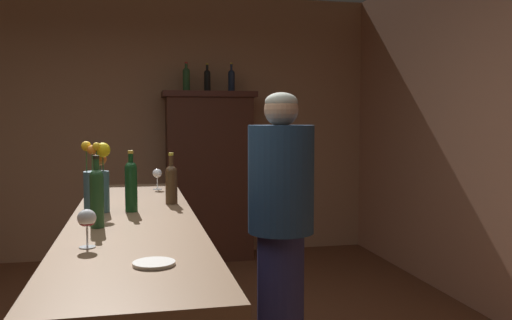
% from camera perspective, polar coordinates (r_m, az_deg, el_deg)
% --- Properties ---
extents(wall_back, '(5.70, 0.12, 2.83)m').
position_cam_1_polar(wall_back, '(6.07, -14.55, 3.43)').
color(wall_back, tan).
rests_on(wall_back, ground).
extents(bar_counter, '(0.61, 2.78, 1.01)m').
position_cam_1_polar(bar_counter, '(2.93, -12.47, -15.42)').
color(bar_counter, brown).
rests_on(bar_counter, ground).
extents(display_cabinet, '(0.97, 0.45, 1.78)m').
position_cam_1_polar(display_cabinet, '(5.82, -4.91, -1.31)').
color(display_cabinet, '#472417').
rests_on(display_cabinet, ground).
extents(wine_bottle_pinot, '(0.06, 0.06, 0.32)m').
position_cam_1_polar(wine_bottle_pinot, '(2.55, -16.25, -3.52)').
color(wine_bottle_pinot, '#234C27').
rests_on(wine_bottle_pinot, bar_counter).
extents(wine_bottle_rose, '(0.07, 0.07, 0.29)m').
position_cam_1_polar(wine_bottle_rose, '(3.17, -8.81, -2.30)').
color(wine_bottle_rose, '#49311E').
rests_on(wine_bottle_rose, bar_counter).
extents(wine_bottle_chardonnay, '(0.06, 0.06, 0.32)m').
position_cam_1_polar(wine_bottle_chardonnay, '(2.94, -12.88, -2.43)').
color(wine_bottle_chardonnay, '#133C1A').
rests_on(wine_bottle_chardonnay, bar_counter).
extents(wine_glass_front, '(0.07, 0.07, 0.15)m').
position_cam_1_polar(wine_glass_front, '(2.17, -17.21, -6.00)').
color(wine_glass_front, white).
rests_on(wine_glass_front, bar_counter).
extents(wine_glass_mid, '(0.06, 0.06, 0.14)m').
position_cam_1_polar(wine_glass_mid, '(3.83, -10.25, -1.48)').
color(wine_glass_mid, white).
rests_on(wine_glass_mid, bar_counter).
extents(flower_arrangement, '(0.15, 0.15, 0.37)m').
position_cam_1_polar(flower_arrangement, '(2.97, -16.23, -2.26)').
color(flower_arrangement, '#365B67').
rests_on(flower_arrangement, bar_counter).
extents(cheese_plate, '(0.14, 0.14, 0.01)m').
position_cam_1_polar(cheese_plate, '(1.88, -10.58, -10.55)').
color(cheese_plate, white).
rests_on(cheese_plate, bar_counter).
extents(display_bottle_left, '(0.07, 0.07, 0.30)m').
position_cam_1_polar(display_bottle_left, '(5.79, -7.27, 8.46)').
color(display_bottle_left, '#2A522B').
rests_on(display_bottle_left, display_cabinet).
extents(display_bottle_midleft, '(0.07, 0.07, 0.29)m').
position_cam_1_polar(display_bottle_midleft, '(5.81, -5.10, 8.37)').
color(display_bottle_midleft, black).
rests_on(display_bottle_midleft, display_cabinet).
extents(display_bottle_center, '(0.07, 0.07, 0.31)m').
position_cam_1_polar(display_bottle_center, '(5.85, -2.57, 8.37)').
color(display_bottle_center, '#1B253A').
rests_on(display_bottle_center, display_cabinet).
extents(bartender, '(0.38, 0.38, 1.64)m').
position_cam_1_polar(bartender, '(3.21, 2.61, -6.41)').
color(bartender, navy).
rests_on(bartender, ground).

